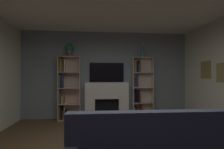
# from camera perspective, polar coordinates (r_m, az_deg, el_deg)

# --- Properties ---
(wall_back_accent) EXTENTS (5.44, 0.06, 2.77)m
(wall_back_accent) POSITION_cam_1_polar(r_m,az_deg,el_deg) (5.57, -1.83, -0.12)
(wall_back_accent) COLOR gray
(wall_back_accent) RESTS_ON ground_plane
(fireplace) EXTENTS (1.47, 0.53, 1.14)m
(fireplace) POSITION_cam_1_polar(r_m,az_deg,el_deg) (5.48, -1.72, -8.26)
(fireplace) COLOR white
(fireplace) RESTS_ON ground_plane
(tv) EXTENTS (1.09, 0.06, 0.62)m
(tv) POSITION_cam_1_polar(r_m,az_deg,el_deg) (5.51, -1.78, 0.68)
(tv) COLOR black
(tv) RESTS_ON fireplace
(bookshelf_left) EXTENTS (0.66, 0.32, 1.95)m
(bookshelf_left) POSITION_cam_1_polar(r_m,az_deg,el_deg) (5.50, -14.76, -4.76)
(bookshelf_left) COLOR beige
(bookshelf_left) RESTS_ON ground_plane
(bookshelf_right) EXTENTS (0.66, 0.26, 1.95)m
(bookshelf_right) POSITION_cam_1_polar(r_m,az_deg,el_deg) (5.65, 9.33, -4.99)
(bookshelf_right) COLOR beige
(bookshelf_right) RESTS_ON ground_plane
(potted_plant) EXTENTS (0.26, 0.26, 0.40)m
(potted_plant) POSITION_cam_1_polar(r_m,az_deg,el_deg) (5.49, -13.94, 8.21)
(potted_plant) COLOR #4E5553
(potted_plant) RESTS_ON bookshelf_left
(vase_with_flowers) EXTENTS (0.13, 0.13, 0.46)m
(vase_with_flowers) POSITION_cam_1_polar(r_m,az_deg,el_deg) (5.64, 10.20, 7.27)
(vase_with_flowers) COLOR teal
(vase_with_flowers) RESTS_ON bookshelf_right
(coffee_table) EXTENTS (0.91, 0.43, 0.38)m
(coffee_table) POSITION_cam_1_polar(r_m,az_deg,el_deg) (2.68, 9.80, -23.25)
(coffee_table) COLOR brown
(coffee_table) RESTS_ON ground_plane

